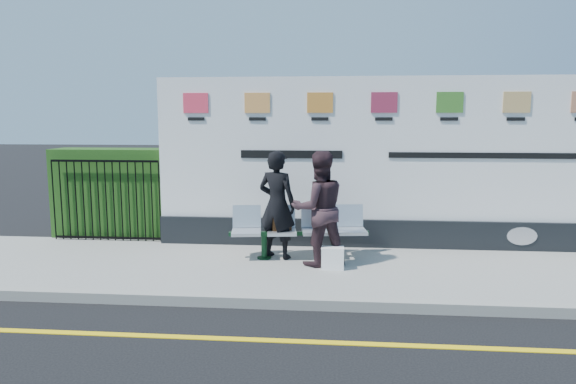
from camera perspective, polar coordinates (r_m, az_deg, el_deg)
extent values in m
plane|color=black|center=(5.80, 8.50, -16.40)|extent=(80.00, 80.00, 0.00)
cube|color=gray|center=(8.12, 7.46, -8.65)|extent=(14.00, 3.00, 0.12)
cube|color=gray|center=(6.69, 8.00, -12.29)|extent=(14.00, 0.18, 0.14)
cube|color=yellow|center=(5.79, 8.51, -16.36)|extent=(14.00, 0.10, 0.01)
cube|color=black|center=(9.37, 10.22, -4.45)|extent=(8.00, 0.30, 0.50)
cube|color=white|center=(9.17, 10.46, 4.74)|extent=(8.00, 0.14, 2.50)
cube|color=#224B16|center=(10.55, -18.57, -0.03)|extent=(2.35, 0.70, 1.70)
imported|color=black|center=(8.37, -1.22, -1.41)|extent=(0.76, 0.63, 1.77)
imported|color=#332127|center=(7.97, 3.47, -1.85)|extent=(1.04, 0.92, 1.79)
cube|color=black|center=(8.37, -0.72, -3.46)|extent=(0.33, 0.23, 0.24)
cube|color=white|center=(7.92, 4.98, -7.32)|extent=(0.34, 0.20, 0.34)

